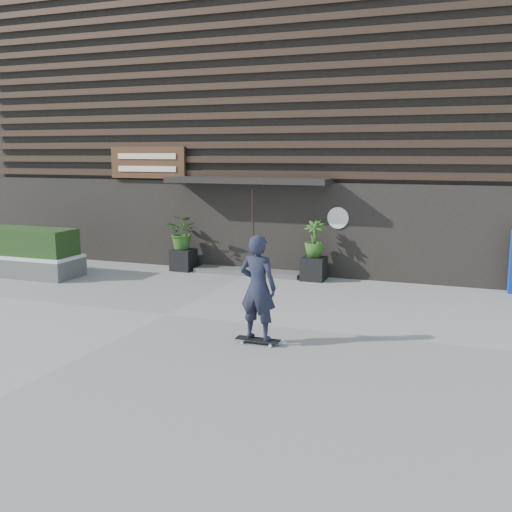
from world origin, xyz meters
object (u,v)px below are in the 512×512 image
at_px(planter_pot_left, 183,260).
at_px(skateboarder, 258,288).
at_px(raised_bed, 20,265).
at_px(planter_pot_right, 314,269).

distance_m(planter_pot_left, skateboarder, 7.07).
relative_size(planter_pot_left, raised_bed, 0.17).
bearing_deg(skateboarder, planter_pot_right, 95.48).
distance_m(planter_pot_left, planter_pot_right, 3.80).
xyz_separation_m(planter_pot_left, raised_bed, (-3.89, -2.13, -0.05)).
distance_m(raised_bed, skateboarder, 8.94).
height_order(planter_pot_right, skateboarder, skateboarder).
height_order(planter_pot_left, raised_bed, planter_pot_left).
relative_size(planter_pot_left, skateboarder, 0.31).
xyz_separation_m(planter_pot_left, skateboarder, (4.33, -5.54, 0.70)).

